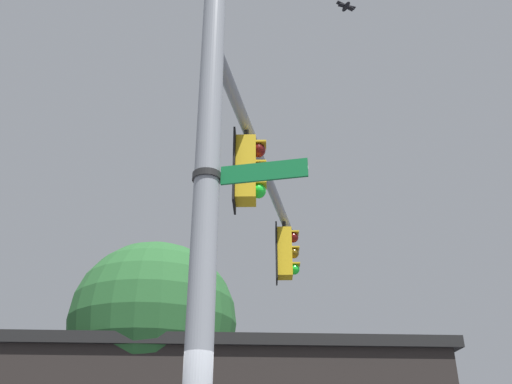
# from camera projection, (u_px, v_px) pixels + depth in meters

# --- Properties ---
(signal_pole) EXTENTS (0.29, 0.29, 7.16)m
(signal_pole) POSITION_uv_depth(u_px,v_px,m) (204.00, 246.00, 5.78)
(signal_pole) COLOR gray
(signal_pole) RESTS_ON ground
(mast_arm) EXTENTS (6.12, 1.32, 0.19)m
(mast_arm) POSITION_uv_depth(u_px,v_px,m) (261.00, 162.00, 9.73)
(mast_arm) COLOR gray
(traffic_light_nearest_pole) EXTENTS (0.54, 0.49, 1.31)m
(traffic_light_nearest_pole) POSITION_uv_depth(u_px,v_px,m) (247.00, 170.00, 8.34)
(traffic_light_nearest_pole) COLOR black
(traffic_light_mid_inner) EXTENTS (0.54, 0.49, 1.31)m
(traffic_light_mid_inner) POSITION_uv_depth(u_px,v_px,m) (286.00, 253.00, 11.50)
(traffic_light_mid_inner) COLOR black
(street_name_sign) EXTENTS (0.39, 1.27, 0.22)m
(street_name_sign) POSITION_uv_depth(u_px,v_px,m) (232.00, 175.00, 6.10)
(street_name_sign) COLOR #147238
(bird_flying) EXTENTS (0.28, 0.40, 0.10)m
(bird_flying) POSITION_uv_depth(u_px,v_px,m) (346.00, 6.00, 10.81)
(bird_flying) COLOR black
(tree_by_storefront) EXTENTS (4.82, 4.82, 7.69)m
(tree_by_storefront) POSITION_uv_depth(u_px,v_px,m) (153.00, 325.00, 16.03)
(tree_by_storefront) COLOR #4C3823
(tree_by_storefront) RESTS_ON ground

